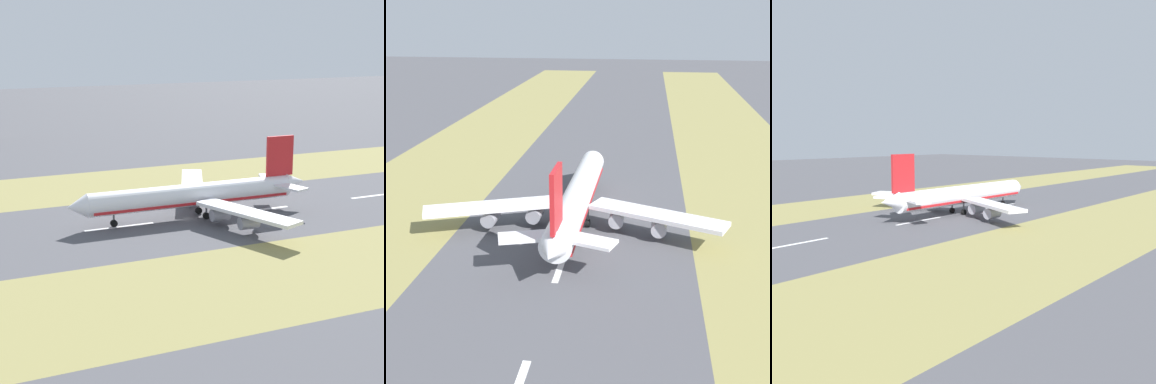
% 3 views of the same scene
% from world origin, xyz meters
% --- Properties ---
extents(ground_plane, '(800.00, 800.00, 0.00)m').
position_xyz_m(ground_plane, '(0.00, 0.00, 0.00)').
color(ground_plane, '#4C4C51').
extents(grass_median_west, '(40.00, 600.00, 0.01)m').
position_xyz_m(grass_median_west, '(-45.00, 0.00, 0.00)').
color(grass_median_west, olive).
rests_on(grass_median_west, ground).
extents(grass_median_east, '(40.00, 600.00, 0.01)m').
position_xyz_m(grass_median_east, '(45.00, 0.00, 0.00)').
color(grass_median_east, olive).
rests_on(grass_median_east, ground).
extents(centreline_dash_near, '(1.20, 18.00, 0.01)m').
position_xyz_m(centreline_dash_near, '(0.00, -61.55, 0.01)').
color(centreline_dash_near, silver).
rests_on(centreline_dash_near, ground).
extents(centreline_dash_mid, '(1.20, 18.00, 0.01)m').
position_xyz_m(centreline_dash_mid, '(0.00, -21.55, 0.01)').
color(centreline_dash_mid, silver).
rests_on(centreline_dash_mid, ground).
extents(centreline_dash_far, '(1.20, 18.00, 0.01)m').
position_xyz_m(centreline_dash_far, '(0.00, 18.45, 0.01)').
color(centreline_dash_far, silver).
rests_on(centreline_dash_far, ground).
extents(airplane_main_jet, '(64.13, 67.07, 20.20)m').
position_xyz_m(airplane_main_jet, '(0.32, -3.45, 6.02)').
color(airplane_main_jet, white).
rests_on(airplane_main_jet, ground).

